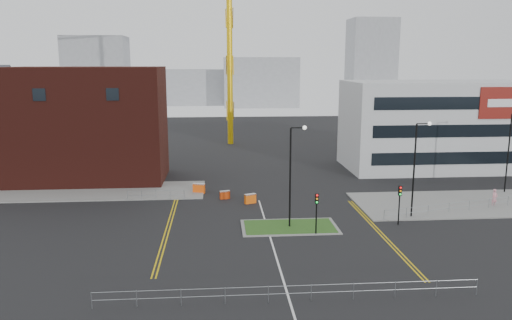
% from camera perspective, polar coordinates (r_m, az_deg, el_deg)
% --- Properties ---
extents(ground, '(200.00, 200.00, 0.00)m').
position_cam_1_polar(ground, '(37.55, 2.54, -11.71)').
color(ground, black).
rests_on(ground, ground).
extents(pavement_left, '(28.00, 8.00, 0.12)m').
position_cam_1_polar(pavement_left, '(60.26, -19.43, -3.44)').
color(pavement_left, slate).
rests_on(pavement_left, ground).
extents(pavement_right, '(24.00, 10.00, 0.12)m').
position_cam_1_polar(pavement_right, '(56.91, 23.35, -4.57)').
color(pavement_right, slate).
rests_on(pavement_right, ground).
extents(island_kerb, '(8.60, 4.60, 0.08)m').
position_cam_1_polar(island_kerb, '(45.21, 3.85, -7.64)').
color(island_kerb, slate).
rests_on(island_kerb, ground).
extents(grass_island, '(8.00, 4.00, 0.12)m').
position_cam_1_polar(grass_island, '(45.20, 3.85, -7.62)').
color(grass_island, '#1F4E1A').
rests_on(grass_island, ground).
extents(brick_building, '(24.20, 10.07, 14.24)m').
position_cam_1_polar(brick_building, '(65.53, -21.00, 3.64)').
color(brick_building, '#431610').
rests_on(brick_building, ground).
extents(office_block, '(25.00, 12.20, 12.00)m').
position_cam_1_polar(office_block, '(73.41, 20.03, 3.77)').
color(office_block, silver).
rests_on(office_block, ground).
extents(streetlamp_island, '(1.46, 0.36, 9.18)m').
position_cam_1_polar(streetlamp_island, '(43.81, 4.22, -0.96)').
color(streetlamp_island, black).
rests_on(streetlamp_island, ground).
extents(streetlamp_right_near, '(1.46, 0.36, 9.18)m').
position_cam_1_polar(streetlamp_right_near, '(48.92, 17.90, -0.20)').
color(streetlamp_right_near, black).
rests_on(streetlamp_right_near, ground).
extents(streetlamp_right_far, '(1.46, 0.36, 9.18)m').
position_cam_1_polar(streetlamp_right_far, '(62.29, 27.11, 1.46)').
color(streetlamp_right_far, black).
rests_on(streetlamp_right_far, ground).
extents(traffic_light_island, '(0.28, 0.33, 3.65)m').
position_cam_1_polar(traffic_light_island, '(42.88, 6.94, -5.21)').
color(traffic_light_island, black).
rests_on(traffic_light_island, ground).
extents(traffic_light_right, '(0.28, 0.33, 3.65)m').
position_cam_1_polar(traffic_light_right, '(46.91, 16.10, -4.14)').
color(traffic_light_right, black).
rests_on(traffic_light_right, ground).
extents(railing_front, '(24.05, 0.05, 1.10)m').
position_cam_1_polar(railing_front, '(31.81, 3.90, -14.59)').
color(railing_front, gray).
rests_on(railing_front, ground).
extents(railing_left, '(6.05, 0.05, 1.10)m').
position_cam_1_polar(railing_left, '(54.55, -11.37, -3.77)').
color(railing_left, gray).
rests_on(railing_left, ground).
extents(railing_right, '(19.05, 5.05, 1.10)m').
position_cam_1_polar(railing_right, '(53.91, 23.21, -4.61)').
color(railing_right, gray).
rests_on(railing_right, ground).
extents(centre_line, '(0.15, 30.00, 0.01)m').
position_cam_1_polar(centre_line, '(39.39, 2.19, -10.58)').
color(centre_line, silver).
rests_on(centre_line, ground).
extents(yellow_left_a, '(0.12, 24.00, 0.01)m').
position_cam_1_polar(yellow_left_a, '(46.91, -10.04, -7.13)').
color(yellow_left_a, gold).
rests_on(yellow_left_a, ground).
extents(yellow_left_b, '(0.12, 24.00, 0.01)m').
position_cam_1_polar(yellow_left_b, '(46.88, -9.67, -7.13)').
color(yellow_left_b, gold).
rests_on(yellow_left_b, ground).
extents(yellow_right_a, '(0.12, 20.00, 0.01)m').
position_cam_1_polar(yellow_right_a, '(45.06, 13.80, -8.06)').
color(yellow_right_a, gold).
rests_on(yellow_right_a, ground).
extents(yellow_right_b, '(0.12, 20.00, 0.01)m').
position_cam_1_polar(yellow_right_b, '(45.15, 14.16, -8.04)').
color(yellow_right_b, gold).
rests_on(yellow_right_b, ground).
extents(skyline_a, '(18.00, 12.00, 22.00)m').
position_cam_1_polar(skyline_a, '(158.45, -17.70, 9.35)').
color(skyline_a, gray).
rests_on(skyline_a, ground).
extents(skyline_b, '(24.00, 12.00, 16.00)m').
position_cam_1_polar(skyline_b, '(165.09, 0.54, 8.88)').
color(skyline_b, gray).
rests_on(skyline_b, ground).
extents(skyline_c, '(14.00, 12.00, 28.00)m').
position_cam_1_polar(skyline_c, '(166.79, 12.99, 10.69)').
color(skyline_c, gray).
rests_on(skyline_c, ground).
extents(skyline_d, '(30.00, 12.00, 12.00)m').
position_cam_1_polar(skyline_d, '(174.58, -5.70, 8.30)').
color(skyline_d, gray).
rests_on(skyline_d, ground).
extents(pedestrian, '(0.76, 0.60, 1.84)m').
position_cam_1_polar(pedestrian, '(56.61, 25.60, -3.93)').
color(pedestrian, pink).
rests_on(pedestrian, ground).
extents(barrier_left, '(1.40, 0.83, 1.12)m').
position_cam_1_polar(barrier_left, '(56.71, -6.55, -3.18)').
color(barrier_left, '#F7540D').
rests_on(barrier_left, ground).
extents(barrier_mid, '(1.13, 0.65, 0.90)m').
position_cam_1_polar(barrier_mid, '(54.13, -3.58, -3.96)').
color(barrier_mid, '#C3380A').
rests_on(barrier_mid, ground).
extents(barrier_right, '(1.27, 0.82, 1.02)m').
position_cam_1_polar(barrier_right, '(52.36, -0.66, -4.39)').
color(barrier_right, '#F25E0D').
rests_on(barrier_right, ground).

